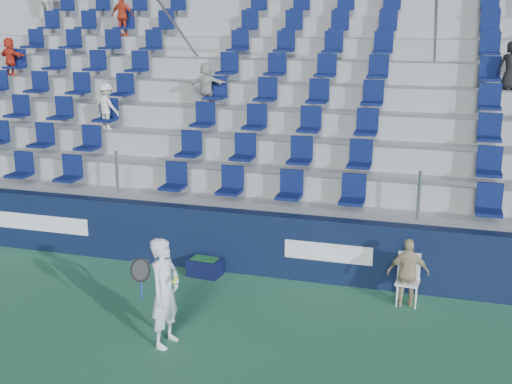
% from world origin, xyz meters
% --- Properties ---
extents(ground, '(70.00, 70.00, 0.00)m').
position_xyz_m(ground, '(0.00, 0.00, 0.00)').
color(ground, '#30704A').
rests_on(ground, ground).
extents(sponsor_wall, '(24.00, 0.32, 1.20)m').
position_xyz_m(sponsor_wall, '(0.00, 3.15, 0.60)').
color(sponsor_wall, '#0D1732').
rests_on(sponsor_wall, ground).
extents(grandstand, '(24.00, 8.17, 6.63)m').
position_xyz_m(grandstand, '(-0.00, 8.24, 2.13)').
color(grandstand, '#A0A09B').
rests_on(grandstand, ground).
extents(tennis_player, '(0.69, 0.66, 1.66)m').
position_xyz_m(tennis_player, '(-0.40, 0.12, 0.83)').
color(tennis_player, white).
rests_on(tennis_player, ground).
extents(line_judge_chair, '(0.41, 0.42, 0.87)m').
position_xyz_m(line_judge_chair, '(2.94, 2.64, 0.50)').
color(line_judge_chair, white).
rests_on(line_judge_chair, ground).
extents(line_judge, '(0.73, 0.41, 1.19)m').
position_xyz_m(line_judge, '(2.94, 2.50, 0.59)').
color(line_judge, tan).
rests_on(line_judge, ground).
extents(ball_bin, '(0.64, 0.45, 0.34)m').
position_xyz_m(ball_bin, '(-0.79, 2.75, 0.19)').
color(ball_bin, '#0E1235').
rests_on(ball_bin, ground).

